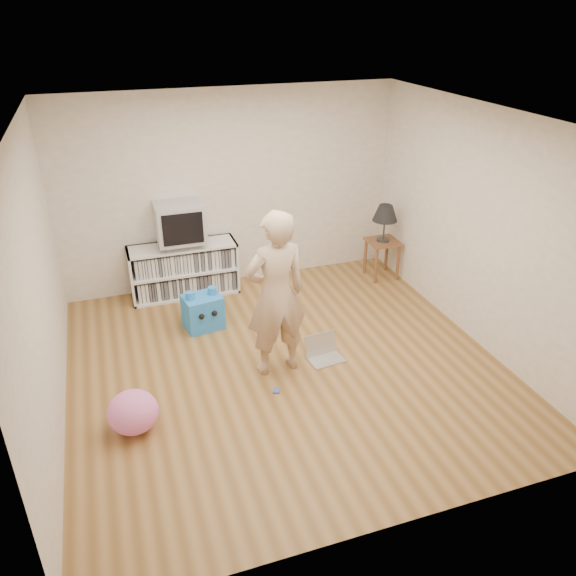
{
  "coord_description": "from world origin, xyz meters",
  "views": [
    {
      "loc": [
        -1.59,
        -4.77,
        3.52
      ],
      "look_at": [
        0.17,
        0.4,
        0.72
      ],
      "focal_mm": 35.0,
      "sensor_mm": 36.0,
      "label": 1
    }
  ],
  "objects_px": {
    "person": "(276,295)",
    "laptop": "(323,352)",
    "plush_blue": "(203,311)",
    "dvd_deck": "(182,243)",
    "crt_tv": "(180,222)",
    "table_lamp": "(385,214)",
    "plush_pink": "(133,412)",
    "media_unit": "(184,269)",
    "side_table": "(382,249)"
  },
  "relations": [
    {
      "from": "table_lamp",
      "to": "plush_blue",
      "type": "bearing_deg",
      "value": -167.86
    },
    {
      "from": "plush_pink",
      "to": "person",
      "type": "bearing_deg",
      "value": 18.02
    },
    {
      "from": "dvd_deck",
      "to": "person",
      "type": "relative_size",
      "value": 0.25
    },
    {
      "from": "side_table",
      "to": "plush_pink",
      "type": "xyz_separation_m",
      "value": [
        -3.62,
        -2.18,
        -0.22
      ]
    },
    {
      "from": "side_table",
      "to": "table_lamp",
      "type": "height_order",
      "value": "table_lamp"
    },
    {
      "from": "side_table",
      "to": "plush_blue",
      "type": "relative_size",
      "value": 1.09
    },
    {
      "from": "media_unit",
      "to": "crt_tv",
      "type": "distance_m",
      "value": 0.67
    },
    {
      "from": "media_unit",
      "to": "plush_pink",
      "type": "relative_size",
      "value": 3.03
    },
    {
      "from": "crt_tv",
      "to": "table_lamp",
      "type": "relative_size",
      "value": 1.17
    },
    {
      "from": "dvd_deck",
      "to": "table_lamp",
      "type": "xyz_separation_m",
      "value": [
        2.72,
        -0.37,
        0.21
      ]
    },
    {
      "from": "table_lamp",
      "to": "person",
      "type": "height_order",
      "value": "person"
    },
    {
      "from": "media_unit",
      "to": "crt_tv",
      "type": "xyz_separation_m",
      "value": [
        0.0,
        -0.02,
        0.67
      ]
    },
    {
      "from": "laptop",
      "to": "plush_pink",
      "type": "distance_m",
      "value": 2.15
    },
    {
      "from": "plush_pink",
      "to": "plush_blue",
      "type": "bearing_deg",
      "value": 59.2
    },
    {
      "from": "table_lamp",
      "to": "crt_tv",
      "type": "bearing_deg",
      "value": 172.33
    },
    {
      "from": "side_table",
      "to": "plush_pink",
      "type": "relative_size",
      "value": 1.19
    },
    {
      "from": "table_lamp",
      "to": "plush_pink",
      "type": "height_order",
      "value": "table_lamp"
    },
    {
      "from": "media_unit",
      "to": "side_table",
      "type": "distance_m",
      "value": 2.75
    },
    {
      "from": "person",
      "to": "laptop",
      "type": "bearing_deg",
      "value": 177.91
    },
    {
      "from": "crt_tv",
      "to": "laptop",
      "type": "height_order",
      "value": "crt_tv"
    },
    {
      "from": "dvd_deck",
      "to": "plush_blue",
      "type": "height_order",
      "value": "dvd_deck"
    },
    {
      "from": "table_lamp",
      "to": "dvd_deck",
      "type": "bearing_deg",
      "value": 172.27
    },
    {
      "from": "person",
      "to": "dvd_deck",
      "type": "bearing_deg",
      "value": -78.65
    },
    {
      "from": "table_lamp",
      "to": "plush_pink",
      "type": "distance_m",
      "value": 4.29
    },
    {
      "from": "side_table",
      "to": "crt_tv",
      "type": "bearing_deg",
      "value": 172.33
    },
    {
      "from": "side_table",
      "to": "person",
      "type": "height_order",
      "value": "person"
    },
    {
      "from": "person",
      "to": "plush_blue",
      "type": "bearing_deg",
      "value": -68.43
    },
    {
      "from": "crt_tv",
      "to": "laptop",
      "type": "xyz_separation_m",
      "value": [
        1.18,
        -2.01,
        -0.95
      ]
    },
    {
      "from": "side_table",
      "to": "person",
      "type": "relative_size",
      "value": 0.31
    },
    {
      "from": "media_unit",
      "to": "plush_blue",
      "type": "bearing_deg",
      "value": -86.53
    },
    {
      "from": "plush_blue",
      "to": "plush_pink",
      "type": "distance_m",
      "value": 1.87
    },
    {
      "from": "media_unit",
      "to": "dvd_deck",
      "type": "xyz_separation_m",
      "value": [
        0.0,
        -0.02,
        0.39
      ]
    },
    {
      "from": "media_unit",
      "to": "table_lamp",
      "type": "distance_m",
      "value": 2.81
    },
    {
      "from": "person",
      "to": "table_lamp",
      "type": "bearing_deg",
      "value": -146.99
    },
    {
      "from": "person",
      "to": "plush_blue",
      "type": "height_order",
      "value": "person"
    },
    {
      "from": "crt_tv",
      "to": "table_lamp",
      "type": "distance_m",
      "value": 2.75
    },
    {
      "from": "table_lamp",
      "to": "plush_pink",
      "type": "xyz_separation_m",
      "value": [
        -3.62,
        -2.18,
        -0.75
      ]
    },
    {
      "from": "side_table",
      "to": "plush_pink",
      "type": "distance_m",
      "value": 4.23
    },
    {
      "from": "crt_tv",
      "to": "plush_blue",
      "type": "xyz_separation_m",
      "value": [
        0.06,
        -0.94,
        -0.81
      ]
    },
    {
      "from": "dvd_deck",
      "to": "crt_tv",
      "type": "bearing_deg",
      "value": -90.0
    },
    {
      "from": "dvd_deck",
      "to": "plush_pink",
      "type": "relative_size",
      "value": 0.98
    },
    {
      "from": "dvd_deck",
      "to": "crt_tv",
      "type": "relative_size",
      "value": 0.75
    },
    {
      "from": "crt_tv",
      "to": "plush_pink",
      "type": "xyz_separation_m",
      "value": [
        -0.9,
        -2.54,
        -0.82
      ]
    },
    {
      "from": "media_unit",
      "to": "plush_pink",
      "type": "xyz_separation_m",
      "value": [
        -0.9,
        -2.56,
        -0.15
      ]
    },
    {
      "from": "plush_blue",
      "to": "plush_pink",
      "type": "xyz_separation_m",
      "value": [
        -0.96,
        -1.6,
        -0.02
      ]
    },
    {
      "from": "media_unit",
      "to": "side_table",
      "type": "xyz_separation_m",
      "value": [
        2.72,
        -0.39,
        0.07
      ]
    },
    {
      "from": "crt_tv",
      "to": "table_lamp",
      "type": "xyz_separation_m",
      "value": [
        2.72,
        -0.37,
        -0.08
      ]
    },
    {
      "from": "dvd_deck",
      "to": "crt_tv",
      "type": "distance_m",
      "value": 0.29
    },
    {
      "from": "crt_tv",
      "to": "media_unit",
      "type": "bearing_deg",
      "value": 90.0
    },
    {
      "from": "person",
      "to": "laptop",
      "type": "relative_size",
      "value": 4.37
    }
  ]
}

